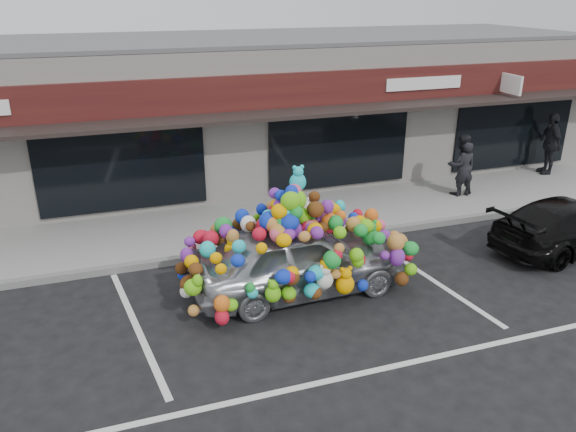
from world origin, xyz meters
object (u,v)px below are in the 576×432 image
object	(u,v)px
toy_car	(298,250)
pedestrian_b	(460,165)
pedestrian_a	(464,169)
pedestrian_c	(550,144)
black_sedan	(570,224)

from	to	relation	value
toy_car	pedestrian_b	size ratio (longest dim) A/B	2.65
toy_car	pedestrian_a	distance (m)	7.05
pedestrian_b	pedestrian_c	size ratio (longest dim) A/B	0.90
toy_car	pedestrian_b	distance (m)	7.13
toy_car	pedestrian_c	distance (m)	10.89
pedestrian_b	pedestrian_c	bearing A→B (deg)	-173.12
pedestrian_b	pedestrian_a	bearing A→B (deg)	89.72
black_sedan	pedestrian_b	size ratio (longest dim) A/B	2.34
pedestrian_b	toy_car	bearing A→B (deg)	25.49
toy_car	black_sedan	size ratio (longest dim) A/B	1.13
black_sedan	pedestrian_a	world-z (taller)	pedestrian_a
black_sedan	pedestrian_b	world-z (taller)	pedestrian_b
pedestrian_a	pedestrian_b	distance (m)	0.20
black_sedan	pedestrian_a	bearing A→B (deg)	-1.22
black_sedan	pedestrian_b	xyz separation A→B (m)	(-0.50, 3.67, 0.43)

